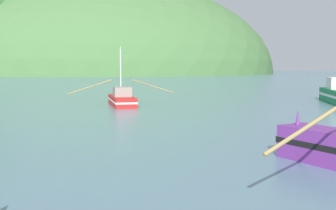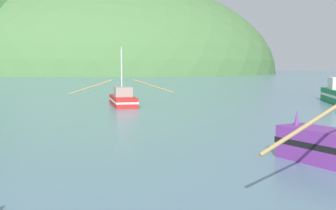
% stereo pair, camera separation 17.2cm
% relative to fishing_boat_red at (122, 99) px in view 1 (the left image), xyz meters
% --- Properties ---
extents(hill_mid_left, '(162.55, 130.04, 88.46)m').
position_rel_fishing_boat_red_xyz_m(hill_mid_left, '(-27.59, 165.36, -0.64)').
color(hill_mid_left, '#47703D').
rests_on(hill_mid_left, ground).
extents(fishing_boat_red, '(10.41, 7.49, 5.97)m').
position_rel_fishing_boat_red_xyz_m(fishing_boat_red, '(0.00, 0.00, 0.00)').
color(fishing_boat_red, red).
rests_on(fishing_boat_red, ground).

